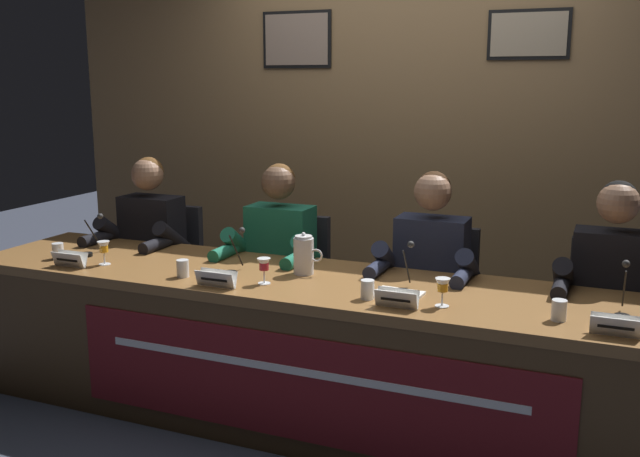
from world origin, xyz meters
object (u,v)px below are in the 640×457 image
object	(u,v)px
microphone_far_left	(91,241)
document_stack_center_right	(398,294)
microphone_center_right	(405,275)
chair_far_right	(607,336)
chair_far_left	(166,280)
nameplate_center_left	(216,279)
panelist_center_right	(427,274)
nameplate_far_right	(616,326)
water_cup_far_right	(559,311)
water_cup_center_left	(183,269)
nameplate_center_right	(397,299)
juice_glass_center_right	(443,287)
microphone_center_left	(234,259)
water_cup_far_left	(58,252)
panelist_far_left	(144,244)
juice_glass_center_left	(264,266)
water_pitcher_central	(304,255)
conference_table	(311,331)
microphone_far_right	(623,299)
nameplate_far_left	(70,259)
chair_center_right	(435,314)
juice_glass_far_left	(104,248)
water_cup_center_right	(367,290)
panelist_center_left	(274,258)
panelist_far_right	(611,293)
chair_center_left	(290,296)

from	to	relation	value
microphone_far_left	document_stack_center_right	xyz separation A→B (m)	(1.76, -0.08, -0.07)
microphone_center_right	chair_far_right	world-z (taller)	microphone_center_right
chair_far_left	nameplate_center_left	distance (m)	1.31
panelist_center_right	document_stack_center_right	xyz separation A→B (m)	(-0.01, -0.48, 0.03)
nameplate_far_right	water_cup_far_right	world-z (taller)	water_cup_far_right
microphone_far_left	water_cup_center_left	world-z (taller)	microphone_far_left
nameplate_center_left	nameplate_center_right	size ratio (longest dim) A/B	1.07
panelist_center_right	juice_glass_center_right	world-z (taller)	panelist_center_right
microphone_center_left	panelist_center_right	xyz separation A→B (m)	(0.87, 0.44, -0.10)
water_cup_far_left	chair_far_right	bearing A→B (deg)	15.17
panelist_far_left	juice_glass_center_left	bearing A→B (deg)	-26.85
microphone_far_left	water_pitcher_central	world-z (taller)	microphone_far_left
conference_table	nameplate_far_right	bearing A→B (deg)	-7.47
nameplate_center_left	microphone_center_right	distance (m)	0.87
panelist_far_left	juice_glass_center_left	world-z (taller)	panelist_far_left
microphone_far_right	document_stack_center_right	distance (m)	0.93
microphone_center_right	chair_far_left	bearing A→B (deg)	160.57
panelist_far_left	microphone_far_left	bearing A→B (deg)	-96.68
nameplate_far_left	chair_far_right	distance (m)	2.73
chair_center_right	chair_far_left	bearing A→B (deg)	180.00
panelist_far_left	nameplate_center_left	size ratio (longest dim) A/B	6.25
microphone_far_left	panelist_center_right	size ratio (longest dim) A/B	0.18
juice_glass_far_left	document_stack_center_right	world-z (taller)	juice_glass_far_left
conference_table	nameplate_far_left	bearing A→B (deg)	-172.64
microphone_center_right	water_cup_far_right	size ratio (longest dim) A/B	2.54
panelist_far_left	document_stack_center_right	world-z (taller)	panelist_far_left
microphone_center_right	panelist_center_right	bearing A→B (deg)	89.87
document_stack_center_right	panelist_center_right	bearing A→B (deg)	88.58
nameplate_far_left	water_cup_center_left	world-z (taller)	water_cup_center_left
chair_far_left	nameplate_center_right	bearing A→B (deg)	-25.87
juice_glass_far_left	microphone_far_right	size ratio (longest dim) A/B	0.57
panelist_far_left	water_cup_center_right	world-z (taller)	panelist_far_left
panelist_center_left	document_stack_center_right	xyz separation A→B (m)	(0.85, -0.48, 0.03)
microphone_center_left	nameplate_far_right	world-z (taller)	microphone_center_left
water_cup_far_left	nameplate_far_left	bearing A→B (deg)	-32.11
chair_far_left	chair_center_right	distance (m)	1.73
microphone_center_left	chair_far_right	bearing A→B (deg)	20.14
panelist_far_right	chair_center_left	bearing A→B (deg)	173.42
panelist_far_right	nameplate_far_right	distance (m)	0.67
chair_far_right	microphone_center_right	bearing A→B (deg)	-144.84
conference_table	water_cup_center_right	bearing A→B (deg)	-16.30
juice_glass_center_left	nameplate_center_right	bearing A→B (deg)	-8.97
nameplate_far_left	nameplate_center_right	distance (m)	1.74
juice_glass_far_left	juice_glass_center_right	world-z (taller)	same
microphone_center_left	nameplate_center_right	size ratio (longest dim) A/B	1.18
conference_table	microphone_center_right	distance (m)	0.53
juice_glass_far_left	nameplate_far_left	bearing A→B (deg)	-141.24
nameplate_center_left	water_cup_center_left	world-z (taller)	water_cup_center_left
nameplate_far_left	water_pitcher_central	size ratio (longest dim) A/B	0.90
panelist_center_left	juice_glass_center_left	size ratio (longest dim) A/B	9.86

